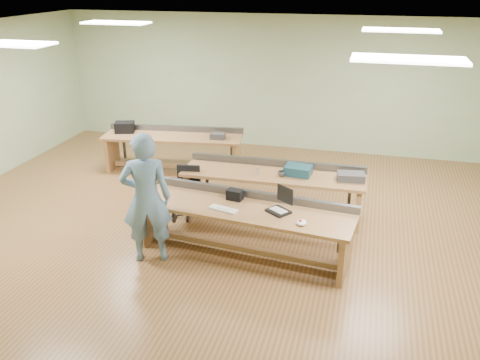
{
  "coord_description": "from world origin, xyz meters",
  "views": [
    {
      "loc": [
        2.17,
        -7.27,
        3.84
      ],
      "look_at": [
        0.4,
        -0.6,
        1.0
      ],
      "focal_mm": 38.0,
      "sensor_mm": 36.0,
      "label": 1
    }
  ],
  "objects_px": {
    "drinks_can": "(257,171)",
    "camera_bag": "(235,195)",
    "mug": "(281,174)",
    "laptop_base": "(278,211)",
    "parts_bin_teal": "(298,170)",
    "workbench_front": "(244,219)",
    "workbench_mid": "(273,183)",
    "task_chair": "(188,198)",
    "parts_bin_grey": "(351,177)",
    "workbench_back": "(173,144)",
    "person": "(146,198)"
  },
  "relations": [
    {
      "from": "workbench_front",
      "to": "task_chair",
      "type": "distance_m",
      "value": 1.57
    },
    {
      "from": "camera_bag",
      "to": "mug",
      "type": "xyz_separation_m",
      "value": [
        0.49,
        1.07,
        -0.03
      ]
    },
    {
      "from": "workbench_front",
      "to": "drinks_can",
      "type": "distance_m",
      "value": 1.28
    },
    {
      "from": "parts_bin_grey",
      "to": "drinks_can",
      "type": "distance_m",
      "value": 1.51
    },
    {
      "from": "person",
      "to": "mug",
      "type": "xyz_separation_m",
      "value": [
        1.57,
        1.76,
        -0.15
      ]
    },
    {
      "from": "camera_bag",
      "to": "task_chair",
      "type": "height_order",
      "value": "camera_bag"
    },
    {
      "from": "laptop_base",
      "to": "parts_bin_teal",
      "type": "xyz_separation_m",
      "value": [
        0.05,
        1.47,
        0.06
      ]
    },
    {
      "from": "workbench_front",
      "to": "mug",
      "type": "bearing_deg",
      "value": 82.78
    },
    {
      "from": "workbench_front",
      "to": "laptop_base",
      "type": "bearing_deg",
      "value": -0.04
    },
    {
      "from": "mug",
      "to": "drinks_can",
      "type": "height_order",
      "value": "drinks_can"
    },
    {
      "from": "parts_bin_grey",
      "to": "workbench_back",
      "type": "bearing_deg",
      "value": 157.48
    },
    {
      "from": "laptop_base",
      "to": "task_chair",
      "type": "bearing_deg",
      "value": -174.46
    },
    {
      "from": "workbench_back",
      "to": "person",
      "type": "xyz_separation_m",
      "value": [
        0.98,
        -3.41,
        0.39
      ]
    },
    {
      "from": "person",
      "to": "parts_bin_grey",
      "type": "xyz_separation_m",
      "value": [
        2.67,
        1.89,
        -0.14
      ]
    },
    {
      "from": "laptop_base",
      "to": "mug",
      "type": "xyz_separation_m",
      "value": [
        -0.2,
        1.33,
        0.03
      ]
    },
    {
      "from": "parts_bin_grey",
      "to": "drinks_can",
      "type": "relative_size",
      "value": 3.71
    },
    {
      "from": "workbench_back",
      "to": "drinks_can",
      "type": "height_order",
      "value": "drinks_can"
    },
    {
      "from": "workbench_front",
      "to": "parts_bin_teal",
      "type": "relative_size",
      "value": 7.54
    },
    {
      "from": "workbench_mid",
      "to": "person",
      "type": "bearing_deg",
      "value": -127.5
    },
    {
      "from": "workbench_front",
      "to": "parts_bin_grey",
      "type": "bearing_deg",
      "value": 51.12
    },
    {
      "from": "workbench_mid",
      "to": "laptop_base",
      "type": "xyz_separation_m",
      "value": [
        0.36,
        -1.46,
        0.21
      ]
    },
    {
      "from": "laptop_base",
      "to": "camera_bag",
      "type": "xyz_separation_m",
      "value": [
        -0.7,
        0.26,
        0.06
      ]
    },
    {
      "from": "laptop_base",
      "to": "parts_bin_teal",
      "type": "height_order",
      "value": "parts_bin_teal"
    },
    {
      "from": "parts_bin_teal",
      "to": "laptop_base",
      "type": "bearing_deg",
      "value": -91.77
    },
    {
      "from": "workbench_mid",
      "to": "drinks_can",
      "type": "height_order",
      "value": "drinks_can"
    },
    {
      "from": "task_chair",
      "to": "parts_bin_grey",
      "type": "distance_m",
      "value": 2.71
    },
    {
      "from": "workbench_mid",
      "to": "task_chair",
      "type": "xyz_separation_m",
      "value": [
        -1.36,
        -0.45,
        -0.25
      ]
    },
    {
      "from": "camera_bag",
      "to": "drinks_can",
      "type": "relative_size",
      "value": 1.96
    },
    {
      "from": "mug",
      "to": "workbench_mid",
      "type": "bearing_deg",
      "value": 139.53
    },
    {
      "from": "camera_bag",
      "to": "drinks_can",
      "type": "height_order",
      "value": "camera_bag"
    },
    {
      "from": "workbench_front",
      "to": "workbench_mid",
      "type": "height_order",
      "value": "same"
    },
    {
      "from": "workbench_front",
      "to": "mug",
      "type": "relative_size",
      "value": 28.3
    },
    {
      "from": "parts_bin_teal",
      "to": "parts_bin_grey",
      "type": "xyz_separation_m",
      "value": [
        0.85,
        -0.02,
        -0.02
      ]
    },
    {
      "from": "workbench_front",
      "to": "mug",
      "type": "xyz_separation_m",
      "value": [
        0.3,
        1.28,
        0.23
      ]
    },
    {
      "from": "person",
      "to": "workbench_front",
      "type": "bearing_deg",
      "value": 179.66
    },
    {
      "from": "workbench_back",
      "to": "drinks_can",
      "type": "xyz_separation_m",
      "value": [
        2.15,
        -1.67,
        0.25
      ]
    },
    {
      "from": "person",
      "to": "laptop_base",
      "type": "relative_size",
      "value": 6.31
    },
    {
      "from": "person",
      "to": "parts_bin_teal",
      "type": "relative_size",
      "value": 4.43
    },
    {
      "from": "parts_bin_teal",
      "to": "mug",
      "type": "distance_m",
      "value": 0.29
    },
    {
      "from": "person",
      "to": "mug",
      "type": "distance_m",
      "value": 2.36
    },
    {
      "from": "laptop_base",
      "to": "parts_bin_teal",
      "type": "bearing_deg",
      "value": 124.26
    },
    {
      "from": "camera_bag",
      "to": "mug",
      "type": "height_order",
      "value": "camera_bag"
    },
    {
      "from": "person",
      "to": "drinks_can",
      "type": "bearing_deg",
      "value": -145.4
    },
    {
      "from": "workbench_back",
      "to": "mug",
      "type": "relative_size",
      "value": 25.46
    },
    {
      "from": "task_chair",
      "to": "parts_bin_teal",
      "type": "distance_m",
      "value": 1.9
    },
    {
      "from": "workbench_back",
      "to": "parts_bin_teal",
      "type": "distance_m",
      "value": 3.18
    },
    {
      "from": "laptop_base",
      "to": "mug",
      "type": "relative_size",
      "value": 2.63
    },
    {
      "from": "drinks_can",
      "to": "camera_bag",
      "type": "bearing_deg",
      "value": -95.12
    },
    {
      "from": "laptop_base",
      "to": "drinks_can",
      "type": "xyz_separation_m",
      "value": [
        -0.6,
        1.3,
        0.04
      ]
    },
    {
      "from": "person",
      "to": "parts_bin_grey",
      "type": "relative_size",
      "value": 4.41
    }
  ]
}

